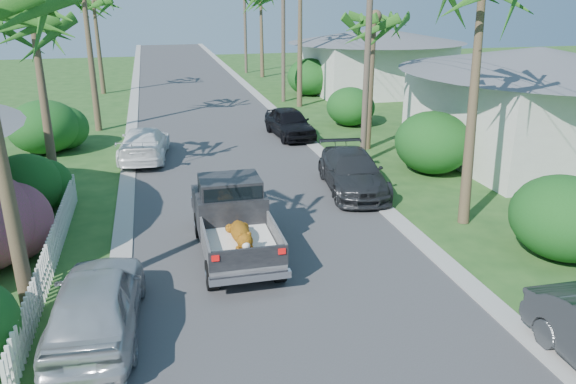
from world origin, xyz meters
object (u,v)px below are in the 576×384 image
object	(u,v)px
parked_car_rm	(353,172)
parked_car_ln	(96,303)
utility_pole_c	(283,31)
parked_car_lf	(144,144)
utility_pole_d	(245,21)
palm_r_b	(374,17)
palm_l_b	(32,19)
palm_l_d	(93,1)
parked_car_rf	(290,123)
house_right_near	(533,108)
utility_pole_b	(367,54)
house_right_far	(376,63)
pickup_truck	(232,216)

from	to	relation	value
parked_car_rm	parked_car_ln	bearing A→B (deg)	-131.37
parked_car_ln	utility_pole_c	world-z (taller)	utility_pole_c
parked_car_ln	parked_car_lf	bearing A→B (deg)	-90.88
utility_pole_d	palm_r_b	bearing A→B (deg)	-87.95
palm_l_b	palm_l_d	size ratio (longest dim) A/B	0.96
parked_car_rm	parked_car_ln	size ratio (longest dim) A/B	1.09
parked_car_lf	palm_r_b	bearing A→B (deg)	-178.02
parked_car_lf	palm_l_b	bearing A→B (deg)	55.45
parked_car_rf	house_right_near	size ratio (longest dim) A/B	0.48
house_right_near	utility_pole_d	xyz separation A→B (m)	(-7.40, 31.00, 2.38)
parked_car_lf	parked_car_rm	bearing A→B (deg)	146.77
palm_r_b	utility_pole_b	size ratio (longest dim) A/B	0.80
parked_car_ln	utility_pole_d	bearing A→B (deg)	-100.67
utility_pole_c	utility_pole_d	world-z (taller)	same
house_right_far	parked_car_rm	bearing A→B (deg)	-114.08
utility_pole_b	utility_pole_c	distance (m)	15.00
parked_car_rf	parked_car_ln	bearing A→B (deg)	-121.49
parked_car_rm	parked_car_ln	distance (m)	11.38
pickup_truck	utility_pole_b	world-z (taller)	utility_pole_b
house_right_near	utility_pole_c	distance (m)	17.79
house_right_far	utility_pole_b	distance (m)	18.71
utility_pole_b	house_right_near	bearing A→B (deg)	-7.70
parked_car_rm	palm_l_b	bearing A→B (deg)	174.23
palm_l_b	utility_pole_b	distance (m)	12.54
house_right_near	house_right_far	xyz separation A→B (m)	(0.00, 18.00, -0.10)
parked_car_lf	house_right_far	xyz separation A→B (m)	(16.60, 14.27, 1.42)
palm_r_b	utility_pole_d	xyz separation A→B (m)	(-1.00, 28.00, -1.35)
palm_l_b	house_right_far	xyz separation A→B (m)	(19.80, 18.00, -4.03)
utility_pole_d	pickup_truck	bearing A→B (deg)	-100.27
parked_car_ln	utility_pole_b	size ratio (longest dim) A/B	0.50
parked_car_rm	palm_r_b	distance (m)	8.00
parked_car_rf	utility_pole_d	xyz separation A→B (m)	(2.00, 24.81, 3.87)
utility_pole_b	utility_pole_c	bearing A→B (deg)	90.00
house_right_far	palm_r_b	bearing A→B (deg)	-113.11
palm_r_b	house_right_far	size ratio (longest dim) A/B	0.80
parked_car_rm	utility_pole_d	bearing A→B (deg)	93.92
utility_pole_b	utility_pole_d	bearing A→B (deg)	90.00
parked_car_rf	parked_car_lf	distance (m)	7.61
parked_car_lf	house_right_near	size ratio (longest dim) A/B	0.54
palm_l_b	palm_r_b	distance (m)	13.73
pickup_truck	parked_car_rf	world-z (taller)	pickup_truck
parked_car_lf	palm_l_d	size ratio (longest dim) A/B	0.63
palm_l_d	house_right_far	size ratio (longest dim) A/B	0.86
palm_l_b	house_right_near	xyz separation A→B (m)	(19.80, 0.00, -3.93)
parked_car_ln	utility_pole_b	bearing A→B (deg)	-129.60
palm_r_b	parked_car_lf	bearing A→B (deg)	175.91
parked_car_rm	palm_l_b	world-z (taller)	palm_l_b
parked_car_lf	palm_l_b	distance (m)	7.34
house_right_near	utility_pole_b	distance (m)	7.84
parked_car_ln	house_right_far	size ratio (longest dim) A/B	0.50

